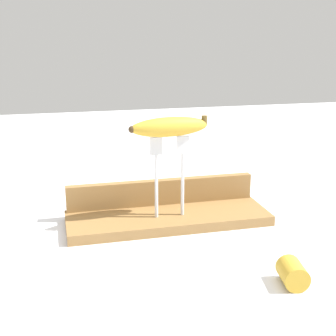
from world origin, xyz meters
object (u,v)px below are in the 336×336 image
at_px(fork_stand_center, 170,169).
at_px(banana_raised_center, 170,127).
at_px(fork_fallen_near, 189,191).
at_px(banana_chunk_far, 292,273).

relative_size(fork_stand_center, banana_raised_center, 1.01).
height_order(fork_stand_center, fork_fallen_near, fork_stand_center).
bearing_deg(fork_stand_center, banana_chunk_far, -65.21).
bearing_deg(fork_fallen_near, banana_raised_center, -116.85).
relative_size(banana_raised_center, fork_fallen_near, 0.89).
bearing_deg(banana_raised_center, banana_chunk_far, -65.20).
relative_size(banana_raised_center, banana_chunk_far, 2.73).
distance_m(fork_fallen_near, banana_chunk_far, 0.48).
distance_m(fork_stand_center, banana_raised_center, 0.09).
relative_size(fork_stand_center, fork_fallen_near, 0.90).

